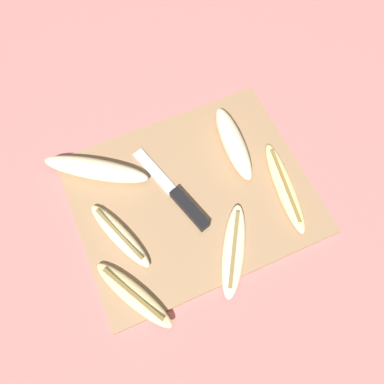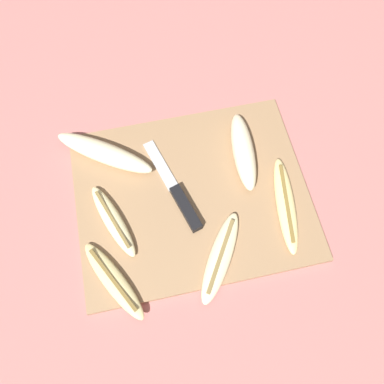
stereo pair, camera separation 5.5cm
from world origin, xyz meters
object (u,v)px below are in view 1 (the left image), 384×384
at_px(banana_spotted_left, 134,295).
at_px(banana_soft_right, 120,235).
at_px(banana_cream_curved, 234,250).
at_px(banana_bright_far, 233,143).
at_px(knife, 183,202).
at_px(banana_golden_short, 284,187).
at_px(banana_pale_long, 96,169).

xyz_separation_m(banana_spotted_left, banana_soft_right, (0.01, 0.11, 0.00)).
relative_size(banana_cream_curved, banana_soft_right, 1.05).
xyz_separation_m(banana_cream_curved, banana_bright_far, (0.09, 0.19, 0.01)).
relative_size(banana_cream_curved, banana_spotted_left, 1.02).
xyz_separation_m(knife, banana_spotted_left, (-0.14, -0.12, 0.00)).
distance_m(banana_bright_far, banana_golden_short, 0.13).
xyz_separation_m(banana_cream_curved, banana_golden_short, (0.14, 0.07, 0.00)).
height_order(knife, banana_pale_long, banana_pale_long).
relative_size(banana_spotted_left, banana_soft_right, 1.03).
bearing_deg(banana_spotted_left, banana_cream_curved, 0.37).
bearing_deg(banana_pale_long, banana_golden_short, -29.09).
distance_m(banana_golden_short, banana_pale_long, 0.36).
bearing_deg(knife, banana_spotted_left, -155.83).
bearing_deg(banana_golden_short, knife, 165.08).
relative_size(banana_spotted_left, banana_pale_long, 0.85).
relative_size(knife, banana_pale_long, 1.08).
xyz_separation_m(knife, banana_soft_right, (-0.13, -0.01, 0.00)).
xyz_separation_m(banana_cream_curved, banana_pale_long, (-0.17, 0.25, 0.01)).
xyz_separation_m(banana_cream_curved, banana_spotted_left, (-0.19, -0.00, -0.00)).
distance_m(knife, banana_cream_curved, 0.13).
relative_size(banana_bright_far, banana_soft_right, 1.08).
bearing_deg(knife, banana_golden_short, -31.18).
bearing_deg(banana_bright_far, knife, -153.09).
xyz_separation_m(knife, banana_bright_far, (0.14, 0.07, 0.01)).
bearing_deg(banana_cream_curved, knife, 110.98).
bearing_deg(banana_soft_right, knife, 6.32).
bearing_deg(banana_golden_short, banana_soft_right, 173.56).
bearing_deg(banana_soft_right, banana_spotted_left, -97.09).
distance_m(banana_cream_curved, banana_spotted_left, 0.19).
xyz_separation_m(knife, banana_pale_long, (-0.13, 0.13, 0.01)).
xyz_separation_m(knife, banana_golden_short, (0.19, -0.05, 0.00)).
bearing_deg(banana_golden_short, banana_cream_curved, -153.68).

